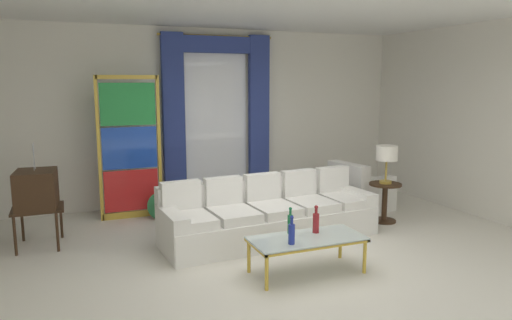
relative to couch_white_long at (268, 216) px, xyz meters
name	(u,v)px	position (x,y,z in m)	size (l,w,h in m)	color
ground_plane	(280,256)	(-0.14, -0.71, -0.31)	(16.00, 16.00, 0.00)	silver
wall_rear	(208,116)	(-0.14, 2.35, 1.19)	(8.00, 0.12, 3.00)	white
wall_right	(477,120)	(3.52, -0.11, 1.19)	(0.12, 7.00, 3.00)	white
ceiling_slab	(256,8)	(-0.14, 0.09, 2.71)	(8.00, 7.60, 0.04)	white
curtained_window	(217,103)	(-0.01, 2.18, 1.43)	(2.00, 0.17, 2.70)	white
couch_white_long	(268,216)	(0.00, 0.00, 0.00)	(2.97, 1.11, 0.86)	white
coffee_table	(307,241)	(-0.08, -1.27, 0.07)	(1.26, 0.58, 0.41)	silver
bottle_blue_decanter	(290,223)	(-0.19, -1.08, 0.23)	(0.06, 0.06, 0.30)	#196B3D
bottle_crystal_tall	(292,233)	(-0.34, -1.40, 0.23)	(0.07, 0.07, 0.31)	navy
bottle_amber_squat	(316,222)	(0.09, -1.16, 0.23)	(0.07, 0.07, 0.32)	maroon
vintage_tv	(36,191)	(-2.87, 0.79, 0.42)	(0.62, 0.63, 1.35)	#382314
armchair_white	(359,192)	(1.98, 0.77, -0.02)	(0.95, 0.94, 0.80)	white
stained_glass_divider	(130,151)	(-1.58, 1.69, 0.75)	(0.95, 0.05, 2.20)	gold
peacock_figurine	(163,206)	(-1.16, 1.35, -0.09)	(0.44, 0.60, 0.50)	beige
round_side_table	(385,199)	(1.93, 0.02, 0.05)	(0.48, 0.48, 0.59)	#382314
table_lamp_brass	(387,155)	(1.93, 0.02, 0.72)	(0.32, 0.32, 0.57)	#B29338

